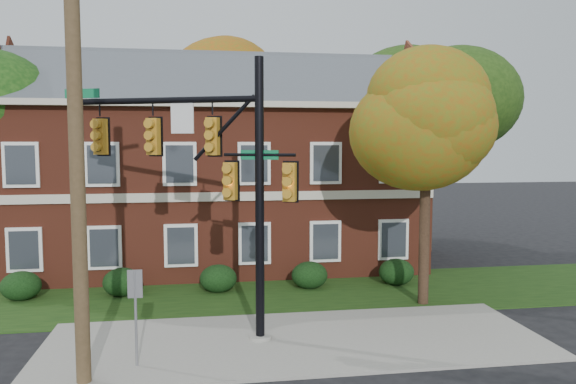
{
  "coord_description": "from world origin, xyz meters",
  "views": [
    {
      "loc": [
        -2.63,
        -14.18,
        5.61
      ],
      "look_at": [
        0.08,
        3.0,
        4.09
      ],
      "focal_mm": 35.0,
      "sensor_mm": 36.0,
      "label": 1
    }
  ],
  "objects": [
    {
      "name": "hedge_left",
      "position": [
        -5.5,
        6.7,
        0.53
      ],
      "size": [
        1.4,
        1.26,
        1.05
      ],
      "primitive_type": "ellipsoid",
      "color": "black",
      "rests_on": "ground"
    },
    {
      "name": "hedge_right",
      "position": [
        1.5,
        6.7,
        0.53
      ],
      "size": [
        1.4,
        1.26,
        1.05
      ],
      "primitive_type": "ellipsoid",
      "color": "black",
      "rests_on": "ground"
    },
    {
      "name": "tree_right_rear",
      "position": [
        9.31,
        12.81,
        8.12
      ],
      "size": [
        6.3,
        5.95,
        10.62
      ],
      "color": "black",
      "rests_on": "ground"
    },
    {
      "name": "sidewalk",
      "position": [
        0.0,
        1.0,
        0.04
      ],
      "size": [
        14.0,
        5.0,
        0.08
      ],
      "primitive_type": "cube",
      "color": "gray",
      "rests_on": "ground"
    },
    {
      "name": "grass_strip",
      "position": [
        0.0,
        6.0,
        0.02
      ],
      "size": [
        30.0,
        6.0,
        0.04
      ],
      "primitive_type": "cube",
      "color": "#193811",
      "rests_on": "ground"
    },
    {
      "name": "traffic_signal",
      "position": [
        -2.32,
        1.77,
        4.94
      ],
      "size": [
        6.65,
        2.91,
        7.95
      ],
      "rotation": [
        0.0,
        0.0,
        -0.39
      ],
      "color": "gray",
      "rests_on": "ground"
    },
    {
      "name": "utility_pole",
      "position": [
        -5.35,
        -1.0,
        5.09
      ],
      "size": [
        1.49,
        0.68,
        10.04
      ],
      "rotation": [
        0.0,
        0.0,
        0.38
      ],
      "color": "#483821",
      "rests_on": "ground"
    },
    {
      "name": "hedge_far_right",
      "position": [
        5.0,
        6.7,
        0.53
      ],
      "size": [
        1.4,
        1.26,
        1.05
      ],
      "primitive_type": "ellipsoid",
      "color": "black",
      "rests_on": "ground"
    },
    {
      "name": "sign_post",
      "position": [
        -4.24,
        -0.21,
        1.7
      ],
      "size": [
        0.36,
        0.07,
        2.5
      ],
      "rotation": [
        0.0,
        0.0,
        -0.03
      ],
      "color": "slate",
      "rests_on": "ground"
    },
    {
      "name": "tree_far_rear",
      "position": [
        -0.66,
        19.79,
        8.84
      ],
      "size": [
        6.84,
        6.46,
        11.52
      ],
      "color": "black",
      "rests_on": "ground"
    },
    {
      "name": "apartment_building",
      "position": [
        -2.0,
        11.95,
        4.99
      ],
      "size": [
        18.8,
        8.8,
        9.74
      ],
      "color": "maroon",
      "rests_on": "ground"
    },
    {
      "name": "hedge_far_left",
      "position": [
        -9.0,
        6.7,
        0.53
      ],
      "size": [
        1.4,
        1.26,
        1.05
      ],
      "primitive_type": "ellipsoid",
      "color": "black",
      "rests_on": "ground"
    },
    {
      "name": "ground",
      "position": [
        0.0,
        0.0,
        0.0
      ],
      "size": [
        120.0,
        120.0,
        0.0
      ],
      "primitive_type": "plane",
      "color": "black",
      "rests_on": "ground"
    },
    {
      "name": "tree_near_right",
      "position": [
        5.22,
        3.87,
        6.67
      ],
      "size": [
        4.5,
        4.25,
        8.58
      ],
      "color": "black",
      "rests_on": "ground"
    },
    {
      "name": "hedge_center",
      "position": [
        -2.0,
        6.7,
        0.53
      ],
      "size": [
        1.4,
        1.26,
        1.05
      ],
      "primitive_type": "ellipsoid",
      "color": "black",
      "rests_on": "ground"
    }
  ]
}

